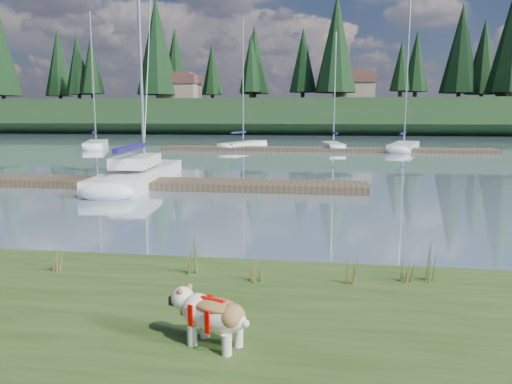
# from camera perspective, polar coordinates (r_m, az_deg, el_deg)

# --- Properties ---
(ground) EXTENTS (200.00, 200.00, 0.00)m
(ground) POSITION_cam_1_polar(r_m,az_deg,el_deg) (40.07, 4.84, 4.68)
(ground) COLOR #7B94A5
(ground) RESTS_ON ground
(ridge) EXTENTS (200.00, 20.00, 5.00)m
(ridge) POSITION_cam_1_polar(r_m,az_deg,el_deg) (82.92, 6.85, 8.50)
(ridge) COLOR black
(ridge) RESTS_ON ground
(bulldog) EXTENTS (1.01, 0.66, 0.60)m
(bulldog) POSITION_cam_1_polar(r_m,az_deg,el_deg) (5.62, -4.98, -13.61)
(bulldog) COLOR silver
(bulldog) RESTS_ON bank
(sailboat_main) EXTENTS (3.15, 10.21, 14.33)m
(sailboat_main) POSITION_cam_1_polar(r_m,az_deg,el_deg) (22.74, -12.68, 2.42)
(sailboat_main) COLOR white
(sailboat_main) RESTS_ON ground
(dock_near) EXTENTS (16.00, 2.00, 0.30)m
(dock_near) POSITION_cam_1_polar(r_m,az_deg,el_deg) (20.19, -10.62, 0.93)
(dock_near) COLOR #4C3D2C
(dock_near) RESTS_ON ground
(dock_far) EXTENTS (26.00, 2.20, 0.30)m
(dock_far) POSITION_cam_1_polar(r_m,az_deg,el_deg) (39.98, 7.71, 4.84)
(dock_far) COLOR #4C3D2C
(dock_far) RESTS_ON ground
(sailboat_bg_0) EXTENTS (4.40, 8.04, 11.62)m
(sailboat_bg_0) POSITION_cam_1_polar(r_m,az_deg,el_deg) (46.76, -17.73, 5.28)
(sailboat_bg_0) COLOR white
(sailboat_bg_0) RESTS_ON ground
(sailboat_bg_1) EXTENTS (3.56, 7.36, 10.93)m
(sailboat_bg_1) POSITION_cam_1_polar(r_m,az_deg,el_deg) (43.60, -1.07, 5.48)
(sailboat_bg_1) COLOR white
(sailboat_bg_1) RESTS_ON ground
(sailboat_bg_2) EXTENTS (2.04, 6.35, 9.58)m
(sailboat_bg_2) POSITION_cam_1_polar(r_m,az_deg,el_deg) (42.58, 8.74, 5.30)
(sailboat_bg_2) COLOR white
(sailboat_bg_2) RESTS_ON ground
(sailboat_bg_3) EXTENTS (3.86, 9.07, 12.99)m
(sailboat_bg_3) POSITION_cam_1_polar(r_m,az_deg,el_deg) (43.63, 16.65, 5.11)
(sailboat_bg_3) COLOR white
(sailboat_bg_3) RESTS_ON ground
(weed_0) EXTENTS (0.17, 0.14, 0.68)m
(weed_0) POSITION_cam_1_polar(r_m,az_deg,el_deg) (8.07, -7.39, -7.31)
(weed_0) COLOR #475B23
(weed_0) RESTS_ON bank
(weed_1) EXTENTS (0.17, 0.14, 0.43)m
(weed_1) POSITION_cam_1_polar(r_m,az_deg,el_deg) (7.66, -0.09, -8.94)
(weed_1) COLOR #475B23
(weed_1) RESTS_ON bank
(weed_2) EXTENTS (0.17, 0.14, 0.74)m
(weed_2) POSITION_cam_1_polar(r_m,az_deg,el_deg) (8.10, 19.22, -7.50)
(weed_2) COLOR #475B23
(weed_2) RESTS_ON bank
(weed_3) EXTENTS (0.17, 0.14, 0.45)m
(weed_3) POSITION_cam_1_polar(r_m,az_deg,el_deg) (8.78, -21.76, -7.19)
(weed_3) COLOR #475B23
(weed_3) RESTS_ON bank
(weed_4) EXTENTS (0.17, 0.14, 0.49)m
(weed_4) POSITION_cam_1_polar(r_m,az_deg,el_deg) (7.71, 10.82, -8.77)
(weed_4) COLOR #475B23
(weed_4) RESTS_ON bank
(weed_5) EXTENTS (0.17, 0.14, 0.58)m
(weed_5) POSITION_cam_1_polar(r_m,az_deg,el_deg) (7.97, 17.09, -8.15)
(weed_5) COLOR #475B23
(weed_5) RESTS_ON bank
(mud_lip) EXTENTS (60.00, 0.50, 0.14)m
(mud_lip) POSITION_cam_1_polar(r_m,az_deg,el_deg) (9.12, -8.58, -9.13)
(mud_lip) COLOR #33281C
(mud_lip) RESTS_ON ground
(conifer_1) EXTENTS (4.40, 4.40, 11.30)m
(conifer_1) POSITION_cam_1_polar(r_m,az_deg,el_deg) (91.81, -19.69, 13.57)
(conifer_1) COLOR #382619
(conifer_1) RESTS_ON ridge
(conifer_2) EXTENTS (6.60, 6.60, 16.05)m
(conifer_2) POSITION_cam_1_polar(r_m,az_deg,el_deg) (83.32, -11.30, 16.01)
(conifer_2) COLOR #382619
(conifer_2) RESTS_ON ridge
(conifer_3) EXTENTS (4.84, 4.84, 12.25)m
(conifer_3) POSITION_cam_1_polar(r_m,az_deg,el_deg) (83.32, -0.18, 14.92)
(conifer_3) COLOR #382619
(conifer_3) RESTS_ON ridge
(conifer_4) EXTENTS (6.16, 6.16, 15.10)m
(conifer_4) POSITION_cam_1_polar(r_m,az_deg,el_deg) (76.57, 9.17, 16.38)
(conifer_4) COLOR #382619
(conifer_4) RESTS_ON ridge
(conifer_5) EXTENTS (3.96, 3.96, 10.35)m
(conifer_5) POSITION_cam_1_polar(r_m,az_deg,el_deg) (81.23, 17.86, 14.03)
(conifer_5) COLOR #382619
(conifer_5) RESTS_ON ridge
(house_0) EXTENTS (6.30, 5.30, 4.65)m
(house_0) POSITION_cam_1_polar(r_m,az_deg,el_deg) (83.70, -8.72, 11.76)
(house_0) COLOR gray
(house_0) RESTS_ON ridge
(house_1) EXTENTS (6.30, 5.30, 4.65)m
(house_1) POSITION_cam_1_polar(r_m,az_deg,el_deg) (81.08, 11.20, 11.79)
(house_1) COLOR gray
(house_1) RESTS_ON ridge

